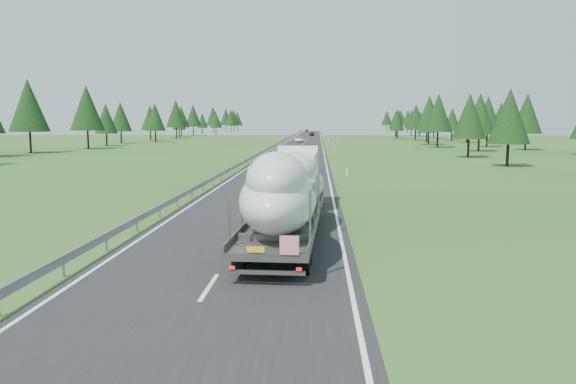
{
  "coord_description": "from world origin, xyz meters",
  "views": [
    {
      "loc": [
        3.49,
        -26.53,
        5.36
      ],
      "look_at": [
        2.13,
        -0.53,
        2.09
      ],
      "focal_mm": 35.0,
      "sensor_mm": 36.0,
      "label": 1
    }
  ],
  "objects_px": {
    "boat_truck": "(289,186)",
    "highway_sign": "(337,141)",
    "distant_car_dark": "(312,134)",
    "distant_van": "(299,139)",
    "distant_car_blue": "(307,130)"
  },
  "relations": [
    {
      "from": "distant_van",
      "to": "distant_car_blue",
      "type": "relative_size",
      "value": 1.23
    },
    {
      "from": "highway_sign",
      "to": "boat_truck",
      "type": "relative_size",
      "value": 0.13
    },
    {
      "from": "highway_sign",
      "to": "distant_car_blue",
      "type": "relative_size",
      "value": 0.62
    },
    {
      "from": "highway_sign",
      "to": "distant_car_blue",
      "type": "height_order",
      "value": "highway_sign"
    },
    {
      "from": "boat_truck",
      "to": "distant_car_dark",
      "type": "height_order",
      "value": "boat_truck"
    },
    {
      "from": "boat_truck",
      "to": "distant_van",
      "type": "height_order",
      "value": "boat_truck"
    },
    {
      "from": "distant_car_dark",
      "to": "boat_truck",
      "type": "bearing_deg",
      "value": -85.54
    },
    {
      "from": "distant_van",
      "to": "highway_sign",
      "type": "bearing_deg",
      "value": -79.48
    },
    {
      "from": "highway_sign",
      "to": "distant_van",
      "type": "xyz_separation_m",
      "value": [
        -8.58,
        41.7,
        -1.09
      ]
    },
    {
      "from": "highway_sign",
      "to": "boat_truck",
      "type": "height_order",
      "value": "boat_truck"
    },
    {
      "from": "highway_sign",
      "to": "distant_car_blue",
      "type": "distance_m",
      "value": 197.05
    },
    {
      "from": "highway_sign",
      "to": "distant_car_dark",
      "type": "bearing_deg",
      "value": 93.14
    },
    {
      "from": "boat_truck",
      "to": "highway_sign",
      "type": "bearing_deg",
      "value": 86.35
    },
    {
      "from": "distant_van",
      "to": "distant_car_dark",
      "type": "relative_size",
      "value": 1.18
    },
    {
      "from": "boat_truck",
      "to": "distant_van",
      "type": "relative_size",
      "value": 3.91
    }
  ]
}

